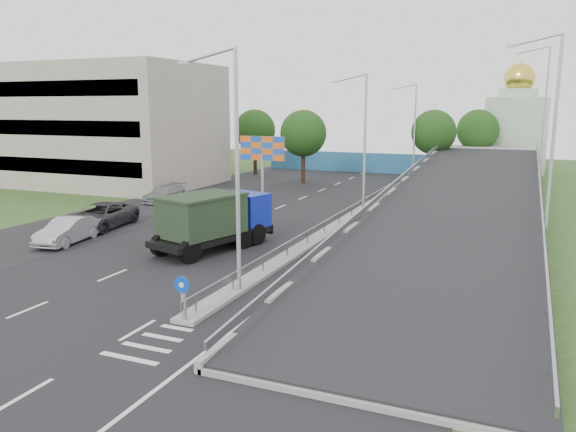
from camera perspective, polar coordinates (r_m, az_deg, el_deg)
The scene contains 22 objects.
ground at distance 19.86m, azimuth -14.01°, elevation -12.80°, with size 160.00×160.00×0.00m, color #2D4C1E.
road_surface at distance 38.03m, azimuth 0.43°, elevation -0.95°, with size 26.00×90.00×0.04m, color black.
parking_strip at distance 44.53m, azimuth -15.23°, elevation 0.43°, with size 8.00×90.00×0.05m, color black.
median at distance 40.75m, azimuth 6.48°, elevation -0.07°, with size 1.00×44.00×0.20m, color gray.
overpass_ramp at distance 39.07m, azimuth 17.15°, elevation 1.49°, with size 10.00×50.00×3.50m.
median_guardrail at distance 40.63m, azimuth 6.50°, elevation 0.83°, with size 0.09×44.00×0.71m.
sign_bollard at distance 21.13m, azimuth -10.59°, elevation -8.16°, with size 0.64×0.23×1.67m.
lamp_post_near at distance 23.29m, azimuth -5.61°, elevation 5.80°, with size 2.74×0.18×10.08m.
lamp_post_mid at distance 41.94m, azimuth 7.58°, elevation 8.09°, with size 2.74×0.18×10.08m.
lamp_post_far at distance 61.44m, azimuth 12.57°, elevation 8.84°, with size 2.74×0.18×10.08m.
beige_building at distance 62.04m, azimuth -19.00°, elevation 8.70°, with size 24.00×14.00×12.00m, color gray.
blue_wall at distance 68.44m, azimuth 9.93°, elevation 5.27°, with size 30.00×0.50×2.40m, color teal.
church at distance 74.46m, azimuth 22.12°, elevation 8.26°, with size 7.00×7.00×13.80m.
billboard at distance 47.09m, azimuth -2.63°, elevation 6.51°, with size 4.00×0.24×5.50m.
tree_left_mid at distance 58.43m, azimuth 1.56°, elevation 8.38°, with size 4.80×4.80×7.60m.
tree_median_far at distance 63.13m, azimuth 14.58°, elevation 8.23°, with size 4.80×4.80×7.60m.
tree_left_far at distance 66.22m, azimuth -3.39°, elevation 8.68°, with size 4.80×4.80×7.60m.
tree_ramp_far at distance 69.65m, azimuth 18.73°, elevation 8.24°, with size 4.80×4.80×7.60m.
dump_truck at distance 31.58m, azimuth -7.49°, elevation -0.24°, with size 4.56×7.75×3.22m.
parked_car_b at distance 35.37m, azimuth -21.46°, elevation -1.38°, with size 1.63×4.66×1.54m, color #A0A2A5.
parked_car_c at distance 38.96m, azimuth -18.50°, elevation -0.01°, with size 2.74×5.93×1.65m, color #2D2C31.
parked_car_d at distance 48.54m, azimuth -12.44°, elevation 2.24°, with size 1.92×4.73×1.37m, color gray.
Camera 1 is at (11.13, -14.41, 7.93)m, focal length 35.00 mm.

